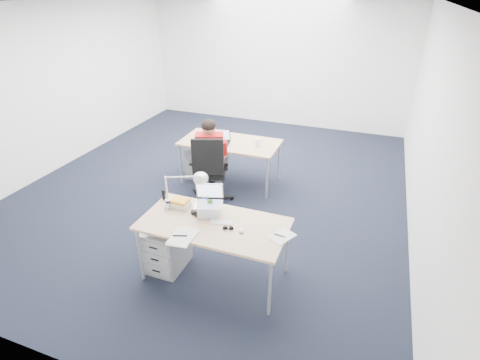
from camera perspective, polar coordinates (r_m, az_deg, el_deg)
name	(u,v)px	position (r m, az deg, el deg)	size (l,w,h in m)	color
floor	(216,186)	(6.30, -3.70, -0.94)	(7.00, 7.00, 0.00)	black
room	(212,84)	(5.68, -4.24, 14.40)	(6.02, 7.02, 2.80)	white
desk_near	(214,226)	(4.10, -4.04, -7.08)	(1.60, 0.80, 0.73)	tan
desk_far	(230,144)	(6.16, -1.53, 5.48)	(1.60, 0.80, 0.73)	tan
office_chair	(210,183)	(5.74, -4.57, -0.45)	(0.90, 0.90, 1.11)	black
seated_person	(211,158)	(5.75, -4.47, 3.44)	(0.57, 0.78, 1.31)	red
drawer_pedestal_near	(167,247)	(4.55, -11.08, -9.94)	(0.40, 0.50, 0.55)	#999B9E
drawer_pedestal_far	(202,161)	(6.57, -5.84, 2.93)	(0.40, 0.50, 0.55)	#999B9E
silver_laptop	(208,201)	(4.14, -4.83, -3.27)	(0.31, 0.24, 0.33)	silver
wireless_keyboard	(222,222)	(4.07, -2.83, -6.41)	(0.24, 0.10, 0.01)	white
computer_mouse	(241,230)	(3.93, 0.20, -7.67)	(0.06, 0.09, 0.03)	white
headphones	(201,212)	(4.23, -6.02, -4.90)	(0.22, 0.17, 0.04)	black
can_koozie	(168,203)	(4.39, -10.89, -3.51)	(0.06, 0.06, 0.10)	#191646
water_bottle	(204,197)	(4.33, -5.56, -2.58)	(0.07, 0.07, 0.23)	silver
bear_figurine	(210,205)	(4.22, -4.58, -3.87)	(0.09, 0.07, 0.16)	#2C741E
book_stack	(181,203)	(4.37, -9.02, -3.53)	(0.20, 0.15, 0.09)	silver
cordless_phone	(164,195)	(4.53, -11.54, -2.26)	(0.04, 0.02, 0.13)	black
papers_left	(182,237)	(3.89, -8.84, -8.58)	(0.22, 0.32, 0.01)	#E3EB88
papers_right	(281,236)	(3.88, 6.30, -8.55)	(0.18, 0.26, 0.01)	#E3EB88
sunglasses	(228,228)	(3.96, -1.81, -7.37)	(0.12, 0.05, 0.03)	black
desk_lamp	(180,189)	(4.18, -9.19, -1.43)	(0.49, 0.18, 0.55)	silver
dark_laptop	(219,137)	(6.04, -3.15, 6.61)	(0.31, 0.30, 0.23)	black
far_cup	(257,142)	(5.96, 2.68, 5.76)	(0.08, 0.08, 0.11)	white
far_papers	(207,134)	(6.50, -5.10, 7.06)	(0.23, 0.32, 0.01)	white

